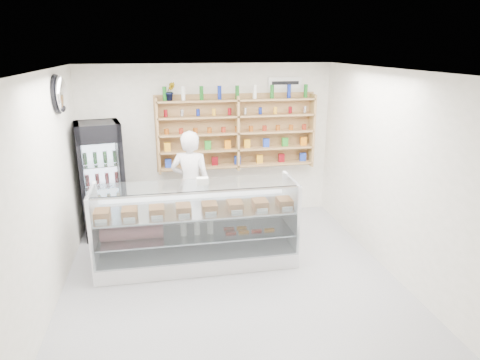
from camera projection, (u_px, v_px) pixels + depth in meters
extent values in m
plane|color=#ABAAAF|center=(232.00, 281.00, 5.85)|extent=(5.00, 5.00, 0.00)
plane|color=white|center=(231.00, 71.00, 5.02)|extent=(5.00, 5.00, 0.00)
plane|color=white|center=(209.00, 143.00, 7.78)|extent=(4.50, 0.00, 4.50)
plane|color=white|center=(289.00, 289.00, 3.09)|extent=(4.50, 0.00, 4.50)
plane|color=white|center=(44.00, 195.00, 5.04)|extent=(0.00, 5.00, 5.00)
plane|color=white|center=(394.00, 175.00, 5.83)|extent=(0.00, 5.00, 5.00)
cube|color=white|center=(198.00, 256.00, 6.31)|extent=(2.86, 0.81, 0.24)
cube|color=white|center=(195.00, 220.00, 6.53)|extent=(2.86, 0.05, 0.60)
cube|color=silver|center=(197.00, 233.00, 6.20)|extent=(2.75, 0.71, 0.02)
cube|color=silver|center=(196.00, 211.00, 6.09)|extent=(2.80, 0.75, 0.02)
cube|color=silver|center=(199.00, 228.00, 5.75)|extent=(2.80, 0.12, 1.00)
cube|color=silver|center=(196.00, 185.00, 5.93)|extent=(2.80, 0.57, 0.01)
imported|color=silver|center=(191.00, 184.00, 7.04)|extent=(0.76, 0.62, 1.80)
cube|color=black|center=(102.00, 180.00, 7.08)|extent=(0.80, 0.79, 1.92)
cube|color=#3C053E|center=(91.00, 135.00, 6.54)|extent=(0.67, 0.15, 0.27)
cube|color=silver|center=(96.00, 191.00, 6.79)|extent=(0.57, 0.12, 1.52)
cube|color=#A48B4D|center=(158.00, 136.00, 7.41)|extent=(0.04, 0.28, 1.33)
cube|color=#A48B4D|center=(237.00, 133.00, 7.66)|extent=(0.04, 0.28, 1.33)
cube|color=#A48B4D|center=(312.00, 130.00, 7.91)|extent=(0.04, 0.28, 1.33)
cube|color=#A48B4D|center=(237.00, 165.00, 7.84)|extent=(2.80, 0.28, 0.03)
cube|color=#A48B4D|center=(237.00, 149.00, 7.75)|extent=(2.80, 0.28, 0.03)
cube|color=#A48B4D|center=(237.00, 133.00, 7.66)|extent=(2.80, 0.28, 0.03)
cube|color=#A48B4D|center=(237.00, 116.00, 7.57)|extent=(2.80, 0.28, 0.03)
cube|color=#A48B4D|center=(237.00, 100.00, 7.49)|extent=(2.80, 0.28, 0.03)
imported|color=#1E6626|center=(170.00, 91.00, 7.23)|extent=(0.19, 0.16, 0.31)
ellipsoid|color=silver|center=(61.00, 94.00, 5.86)|extent=(0.15, 0.50, 0.50)
cube|color=white|center=(285.00, 83.00, 7.69)|extent=(0.62, 0.03, 0.20)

